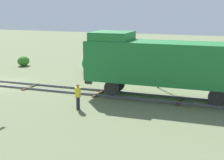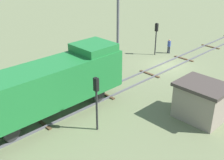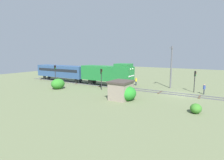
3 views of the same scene
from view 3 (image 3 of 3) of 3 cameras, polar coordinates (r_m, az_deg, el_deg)
The scene contains 14 objects.
ground_plane at distance 30.64m, azimuth 20.93°, elevation -4.47°, with size 110.52×110.52×0.00m, color #66704C.
railway_track at distance 30.63m, azimuth 20.94°, elevation -4.34°, with size 2.40×73.68×0.16m.
locomotive at distance 35.34m, azimuth -1.54°, elevation 2.31°, with size 2.90×11.60×4.60m.
passenger_car_leading at distance 44.04m, azimuth -16.27°, elevation 2.88°, with size 2.84×14.00×3.66m.
traffic_signal_near at distance 33.07m, azimuth 25.44°, elevation 0.75°, with size 0.32×0.34×3.71m.
traffic_signal_mid at distance 32.05m, azimuth -3.49°, elevation 1.55°, with size 0.32×0.34×3.88m.
traffic_signal_far at distance 40.07m, azimuth -18.07°, elevation 2.79°, with size 0.32×0.34×4.15m.
worker_near_track at distance 32.40m, azimuth 27.89°, elevation -2.42°, with size 0.38×0.38×1.70m.
worker_by_signal at distance 37.14m, azimuth 7.86°, elevation -0.23°, with size 0.38×0.38×1.70m.
catenary_mast at distance 35.34m, azimuth 18.76°, elevation 4.34°, with size 1.94×0.28×8.09m.
relay_hut at distance 25.52m, azimuth 2.95°, elevation -3.24°, with size 3.50×2.90×2.74m.
bush_near at distance 21.89m, azimuth 25.71°, elevation -8.37°, with size 1.50×1.23×1.09m, color #367626.
bush_mid at distance 25.03m, azimuth 5.21°, elevation -4.39°, with size 2.79×2.28×2.03m, color #248226.
bush_far at distance 34.62m, azimuth -17.25°, elevation -1.20°, with size 2.69×2.20×1.96m, color #2E7B26.
Camera 3 is at (-29.46, -5.24, 6.58)m, focal length 28.00 mm.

